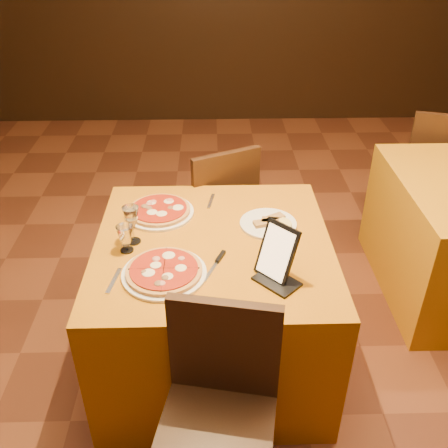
{
  "coord_description": "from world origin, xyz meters",
  "views": [
    {
      "loc": [
        -0.06,
        -1.94,
        2.07
      ],
      "look_at": [
        -0.01,
        -0.06,
        0.86
      ],
      "focal_mm": 40.0,
      "sensor_mm": 36.0,
      "label": 1
    }
  ],
  "objects_px": {
    "pizza_far": "(159,211)",
    "chair_main_near": "(216,431)",
    "main_table": "(214,303)",
    "wine_glass": "(132,225)",
    "water_glass": "(126,239)",
    "chair_side_far": "(432,165)",
    "pizza_near": "(164,272)",
    "tablet": "(277,252)",
    "chair_main_far": "(213,207)"
  },
  "relations": [
    {
      "from": "main_table",
      "to": "chair_main_far",
      "type": "height_order",
      "value": "chair_main_far"
    },
    {
      "from": "pizza_far",
      "to": "wine_glass",
      "type": "bearing_deg",
      "value": -111.59
    },
    {
      "from": "chair_side_far",
      "to": "pizza_near",
      "type": "relative_size",
      "value": 2.53
    },
    {
      "from": "tablet",
      "to": "main_table",
      "type": "bearing_deg",
      "value": -178.03
    },
    {
      "from": "pizza_near",
      "to": "wine_glass",
      "type": "height_order",
      "value": "wine_glass"
    },
    {
      "from": "pizza_near",
      "to": "water_glass",
      "type": "distance_m",
      "value": 0.26
    },
    {
      "from": "wine_glass",
      "to": "water_glass",
      "type": "distance_m",
      "value": 0.08
    },
    {
      "from": "chair_main_near",
      "to": "chair_main_far",
      "type": "bearing_deg",
      "value": 100.94
    },
    {
      "from": "chair_side_far",
      "to": "chair_main_far",
      "type": "bearing_deg",
      "value": 36.34
    },
    {
      "from": "pizza_far",
      "to": "wine_glass",
      "type": "xyz_separation_m",
      "value": [
        -0.1,
        -0.25,
        0.08
      ]
    },
    {
      "from": "chair_main_far",
      "to": "wine_glass",
      "type": "height_order",
      "value": "wine_glass"
    },
    {
      "from": "chair_main_far",
      "to": "wine_glass",
      "type": "distance_m",
      "value": 0.96
    },
    {
      "from": "tablet",
      "to": "pizza_near",
      "type": "bearing_deg",
      "value": -135.45
    },
    {
      "from": "chair_side_far",
      "to": "tablet",
      "type": "distance_m",
      "value": 2.16
    },
    {
      "from": "chair_main_far",
      "to": "chair_main_near",
      "type": "bearing_deg",
      "value": 65.04
    },
    {
      "from": "chair_main_near",
      "to": "water_glass",
      "type": "relative_size",
      "value": 7.0
    },
    {
      "from": "main_table",
      "to": "chair_main_near",
      "type": "relative_size",
      "value": 1.21
    },
    {
      "from": "pizza_near",
      "to": "chair_side_far",
      "type": "bearing_deg",
      "value": 41.38
    },
    {
      "from": "pizza_far",
      "to": "chair_main_near",
      "type": "bearing_deg",
      "value": -75.46
    },
    {
      "from": "chair_main_far",
      "to": "pizza_far",
      "type": "distance_m",
      "value": 0.69
    },
    {
      "from": "chair_main_far",
      "to": "pizza_far",
      "type": "relative_size",
      "value": 2.62
    },
    {
      "from": "main_table",
      "to": "chair_main_near",
      "type": "height_order",
      "value": "chair_main_near"
    },
    {
      "from": "chair_main_near",
      "to": "chair_side_far",
      "type": "xyz_separation_m",
      "value": [
        1.62,
        2.16,
        0.0
      ]
    },
    {
      "from": "chair_main_near",
      "to": "chair_main_far",
      "type": "height_order",
      "value": "same"
    },
    {
      "from": "wine_glass",
      "to": "chair_side_far",
      "type": "bearing_deg",
      "value": 34.42
    },
    {
      "from": "chair_main_far",
      "to": "chair_side_far",
      "type": "bearing_deg",
      "value": 174.27
    },
    {
      "from": "main_table",
      "to": "water_glass",
      "type": "height_order",
      "value": "water_glass"
    },
    {
      "from": "chair_side_far",
      "to": "pizza_near",
      "type": "bearing_deg",
      "value": 58.5
    },
    {
      "from": "main_table",
      "to": "tablet",
      "type": "relative_size",
      "value": 4.51
    },
    {
      "from": "chair_main_near",
      "to": "pizza_far",
      "type": "bearing_deg",
      "value": 115.48
    },
    {
      "from": "chair_main_near",
      "to": "chair_side_far",
      "type": "relative_size",
      "value": 1.0
    },
    {
      "from": "main_table",
      "to": "chair_side_far",
      "type": "height_order",
      "value": "chair_side_far"
    },
    {
      "from": "chair_main_far",
      "to": "tablet",
      "type": "relative_size",
      "value": 3.73
    },
    {
      "from": "chair_side_far",
      "to": "wine_glass",
      "type": "relative_size",
      "value": 4.79
    },
    {
      "from": "chair_main_far",
      "to": "chair_side_far",
      "type": "xyz_separation_m",
      "value": [
        1.62,
        0.56,
        0.0
      ]
    },
    {
      "from": "chair_main_far",
      "to": "water_glass",
      "type": "bearing_deg",
      "value": 40.75
    },
    {
      "from": "main_table",
      "to": "chair_side_far",
      "type": "distance_m",
      "value": 2.12
    },
    {
      "from": "pizza_near",
      "to": "pizza_far",
      "type": "height_order",
      "value": "same"
    },
    {
      "from": "main_table",
      "to": "water_glass",
      "type": "bearing_deg",
      "value": -171.21
    },
    {
      "from": "chair_side_far",
      "to": "water_glass",
      "type": "height_order",
      "value": "chair_side_far"
    },
    {
      "from": "chair_main_far",
      "to": "chair_side_far",
      "type": "distance_m",
      "value": 1.71
    },
    {
      "from": "chair_side_far",
      "to": "water_glass",
      "type": "distance_m",
      "value": 2.49
    },
    {
      "from": "chair_main_near",
      "to": "pizza_far",
      "type": "relative_size",
      "value": 2.62
    },
    {
      "from": "chair_main_near",
      "to": "tablet",
      "type": "height_order",
      "value": "tablet"
    },
    {
      "from": "chair_main_near",
      "to": "water_glass",
      "type": "height_order",
      "value": "chair_main_near"
    },
    {
      "from": "main_table",
      "to": "chair_main_near",
      "type": "xyz_separation_m",
      "value": [
        0.0,
        -0.79,
        0.08
      ]
    },
    {
      "from": "wine_glass",
      "to": "tablet",
      "type": "distance_m",
      "value": 0.68
    },
    {
      "from": "main_table",
      "to": "tablet",
      "type": "xyz_separation_m",
      "value": [
        0.26,
        -0.25,
        0.49
      ]
    },
    {
      "from": "pizza_far",
      "to": "water_glass",
      "type": "distance_m",
      "value": 0.34
    },
    {
      "from": "pizza_far",
      "to": "water_glass",
      "type": "bearing_deg",
      "value": -110.89
    }
  ]
}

